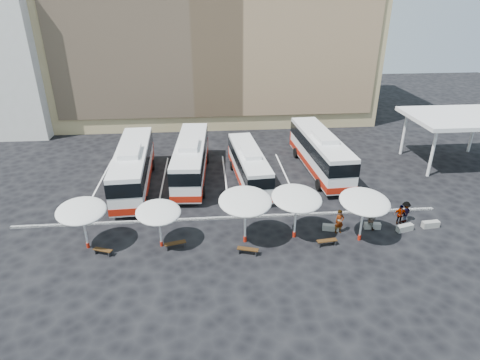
{
  "coord_description": "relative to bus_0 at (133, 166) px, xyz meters",
  "views": [
    {
      "loc": [
        -1.63,
        -27.33,
        16.55
      ],
      "look_at": [
        1.0,
        3.0,
        2.2
      ],
      "focal_mm": 30.0,
      "sensor_mm": 36.0,
      "label": 1
    }
  ],
  "objects": [
    {
      "name": "service_canopy",
      "position": [
        32.45,
        2.93,
        2.75
      ],
      "size": [
        10.0,
        8.0,
        5.2
      ],
      "color": "white",
      "rests_on": "ground"
    },
    {
      "name": "passenger_3",
      "position": [
        22.09,
        -8.26,
        -1.24
      ],
      "size": [
        1.31,
        1.1,
        1.76
      ],
      "primitive_type": "imported",
      "rotation": [
        0.0,
        0.0,
        3.61
      ],
      "color": "black",
      "rests_on": "ground"
    },
    {
      "name": "conc_bench_0",
      "position": [
        15.97,
        -9.0,
        -1.89
      ],
      "size": [
        1.29,
        0.7,
        0.46
      ],
      "primitive_type": "cube",
      "rotation": [
        0.0,
        0.0,
        -0.25
      ],
      "color": "gray",
      "rests_on": "ground"
    },
    {
      "name": "bus_2",
      "position": [
        10.64,
        0.13,
        -0.34
      ],
      "size": [
        3.23,
        11.1,
        3.47
      ],
      "rotation": [
        0.0,
        0.0,
        0.08
      ],
      "color": "white",
      "rests_on": "ground"
    },
    {
      "name": "passenger_2",
      "position": [
        21.55,
        -8.57,
        -1.28
      ],
      "size": [
        0.99,
        0.43,
        1.69
      ],
      "primitive_type": "imported",
      "rotation": [
        0.0,
        0.0,
        -0.02
      ],
      "color": "black",
      "rests_on": "ground"
    },
    {
      "name": "wood_bench_3",
      "position": [
        15.1,
        -10.97,
        -1.77
      ],
      "size": [
        1.51,
        0.57,
        0.45
      ],
      "rotation": [
        0.0,
        0.0,
        0.12
      ],
      "color": "black",
      "rests_on": "ground"
    },
    {
      "name": "wood_bench_2",
      "position": [
        9.34,
        -11.53,
        -1.77
      ],
      "size": [
        1.54,
        0.82,
        0.46
      ],
      "rotation": [
        0.0,
        0.0,
        -0.3
      ],
      "color": "black",
      "rests_on": "ground"
    },
    {
      "name": "sunshade_2",
      "position": [
        9.3,
        -9.96,
        1.22
      ],
      "size": [
        3.96,
        4.01,
        3.92
      ],
      "rotation": [
        0.0,
        0.0,
        0.06
      ],
      "color": "white",
      "rests_on": "ground"
    },
    {
      "name": "sandstone_building",
      "position": [
        8.45,
        24.8,
        10.51
      ],
      "size": [
        42.0,
        18.25,
        29.6
      ],
      "color": "tan",
      "rests_on": "ground"
    },
    {
      "name": "conc_bench_2",
      "position": [
        21.58,
        -9.56,
        -1.87
      ],
      "size": [
        1.39,
        0.76,
        0.49
      ],
      "primitive_type": "cube",
      "rotation": [
        0.0,
        0.0,
        0.26
      ],
      "color": "gray",
      "rests_on": "ground"
    },
    {
      "name": "bus_0",
      "position": [
        0.0,
        0.0,
        0.0
      ],
      "size": [
        3.5,
        13.18,
        4.15
      ],
      "rotation": [
        0.0,
        0.0,
        0.05
      ],
      "color": "white",
      "rests_on": "ground"
    },
    {
      "name": "sunshade_4",
      "position": [
        17.69,
        -10.47,
        1.06
      ],
      "size": [
        3.82,
        3.86,
        3.74
      ],
      "rotation": [
        0.0,
        0.0,
        0.07
      ],
      "color": "white",
      "rests_on": "ground"
    },
    {
      "name": "passenger_0",
      "position": [
        16.46,
        -9.36,
        -1.17
      ],
      "size": [
        0.75,
        0.54,
        1.9
      ],
      "primitive_type": "imported",
      "rotation": [
        0.0,
        0.0,
        0.13
      ],
      "color": "black",
      "rests_on": "ground"
    },
    {
      "name": "conc_bench_1",
      "position": [
        19.24,
        -9.03,
        -1.89
      ],
      "size": [
        1.28,
        0.57,
        0.46
      ],
      "primitive_type": "cube",
      "rotation": [
        0.0,
        0.0,
        -0.13
      ],
      "color": "gray",
      "rests_on": "ground"
    },
    {
      "name": "bay_lines",
      "position": [
        8.45,
        0.93,
        -2.11
      ],
      "size": [
        24.15,
        12.0,
        0.01
      ],
      "color": "white",
      "rests_on": "ground"
    },
    {
      "name": "wood_bench_0",
      "position": [
        -0.66,
        -10.7,
        -1.8
      ],
      "size": [
        1.4,
        0.83,
        0.42
      ],
      "rotation": [
        0.0,
        0.0,
        -0.37
      ],
      "color": "black",
      "rests_on": "ground"
    },
    {
      "name": "ground",
      "position": [
        8.45,
        -7.07,
        -2.12
      ],
      "size": [
        120.0,
        120.0,
        0.0
      ],
      "primitive_type": "plane",
      "color": "black",
      "rests_on": "ground"
    },
    {
      "name": "bus_3",
      "position": [
        18.01,
        2.18,
        0.0
      ],
      "size": [
        3.51,
        13.2,
        4.15
      ],
      "rotation": [
        0.0,
        0.0,
        0.05
      ],
      "color": "white",
      "rests_on": "ground"
    },
    {
      "name": "sunshade_1",
      "position": [
        3.28,
        -9.99,
        0.65
      ],
      "size": [
        4.11,
        4.13,
        3.26
      ],
      "rotation": [
        0.0,
        0.0,
        0.41
      ],
      "color": "white",
      "rests_on": "ground"
    },
    {
      "name": "wood_bench_1",
      "position": [
        4.28,
        -10.36,
        -1.76
      ],
      "size": [
        1.57,
        0.77,
        0.46
      ],
      "rotation": [
        0.0,
        0.0,
        0.25
      ],
      "color": "black",
      "rests_on": "ground"
    },
    {
      "name": "conc_bench_3",
      "position": [
        23.8,
        -9.24,
        -1.87
      ],
      "size": [
        1.37,
        0.57,
        0.5
      ],
      "primitive_type": "cube",
      "rotation": [
        0.0,
        0.0,
        0.09
      ],
      "color": "gray",
      "rests_on": "ground"
    },
    {
      "name": "sunshade_0",
      "position": [
        -1.92,
        -9.75,
        0.88
      ],
      "size": [
        4.36,
        4.39,
        3.53
      ],
      "rotation": [
        0.0,
        0.0,
        0.36
      ],
      "color": "white",
      "rests_on": "ground"
    },
    {
      "name": "bus_1",
      "position": [
        5.21,
        1.56,
        -0.07
      ],
      "size": [
        3.48,
        12.79,
        4.02
      ],
      "rotation": [
        0.0,
        0.0,
        -0.06
      ],
      "color": "white",
      "rests_on": "ground"
    },
    {
      "name": "curb_divider",
      "position": [
        8.45,
        -6.57,
        -2.04
      ],
      "size": [
        34.0,
        0.25,
        0.15
      ],
      "primitive_type": "cube",
      "color": "black",
      "rests_on": "ground"
    },
    {
      "name": "passenger_1",
      "position": [
        19.06,
        -9.06,
        -1.28
      ],
      "size": [
        1.04,
        1.01,
        1.68
      ],
      "primitive_type": "imported",
      "rotation": [
        0.0,
        0.0,
        2.48
      ],
      "color": "black",
      "rests_on": "ground"
    },
    {
      "name": "sunshade_3",
      "position": [
        13.01,
        -9.65,
        1.12
      ],
      "size": [
        4.44,
        4.47,
        3.81
      ],
      "rotation": [
        0.0,
        0.0,
        0.25
      ],
      "color": "white",
      "rests_on": "ground"
    }
  ]
}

